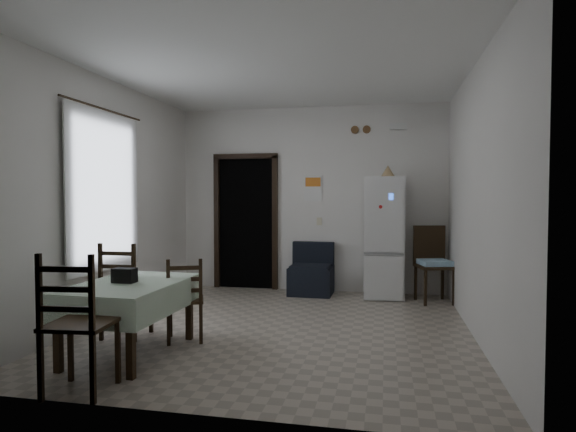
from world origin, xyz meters
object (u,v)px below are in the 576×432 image
(dining_chair_far_right, at_px, (185,299))
(dining_chair_near_head, at_px, (80,322))
(corner_chair, at_px, (434,265))
(dining_table, at_px, (130,318))
(dining_chair_far_left, at_px, (126,289))
(navy_seat, at_px, (311,269))
(fridge, at_px, (384,237))

(dining_chair_far_right, xyz_separation_m, dining_chair_near_head, (-0.23, -1.40, 0.11))
(corner_chair, bearing_deg, dining_chair_far_right, -154.50)
(dining_chair_far_right, bearing_deg, dining_table, 36.38)
(dining_table, xyz_separation_m, dining_chair_far_right, (0.32, 0.52, 0.09))
(dining_chair_far_left, height_order, dining_chair_far_right, dining_chair_far_left)
(navy_seat, relative_size, dining_chair_far_left, 0.77)
(dining_table, relative_size, dining_chair_far_left, 1.30)
(dining_table, xyz_separation_m, dining_chair_far_left, (-0.35, 0.53, 0.16))
(navy_seat, bearing_deg, dining_table, -110.83)
(fridge, distance_m, corner_chair, 0.81)
(fridge, bearing_deg, dining_chair_far_left, -137.70)
(fridge, xyz_separation_m, dining_table, (-2.33, -3.11, -0.55))
(corner_chair, distance_m, dining_chair_far_right, 3.59)
(corner_chair, relative_size, dining_chair_far_left, 1.06)
(dining_table, bearing_deg, dining_chair_far_left, 124.35)
(corner_chair, distance_m, dining_table, 4.19)
(navy_seat, xyz_separation_m, dining_chair_far_right, (-0.92, -2.59, 0.04))
(fridge, xyz_separation_m, dining_chair_far_left, (-2.67, -2.58, -0.38))
(dining_table, distance_m, dining_chair_near_head, 0.91)
(corner_chair, height_order, dining_chair_far_left, corner_chair)
(dining_chair_far_left, xyz_separation_m, dining_chair_far_right, (0.67, -0.01, -0.07))
(navy_seat, height_order, dining_table, navy_seat)
(dining_table, height_order, dining_chair_far_left, dining_chair_far_left)
(fridge, xyz_separation_m, corner_chair, (0.70, -0.22, -0.35))
(navy_seat, bearing_deg, dining_chair_far_right, -108.61)
(fridge, bearing_deg, dining_chair_far_right, -129.45)
(fridge, xyz_separation_m, dining_chair_far_right, (-2.00, -2.59, -0.46))
(dining_chair_far_left, bearing_deg, dining_chair_far_right, 178.22)
(corner_chair, bearing_deg, dining_table, -152.03)
(corner_chair, xyz_separation_m, dining_chair_near_head, (-2.93, -3.77, 0.00))
(dining_table, height_order, dining_chair_near_head, dining_chair_near_head)
(fridge, distance_m, dining_chair_far_left, 3.73)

